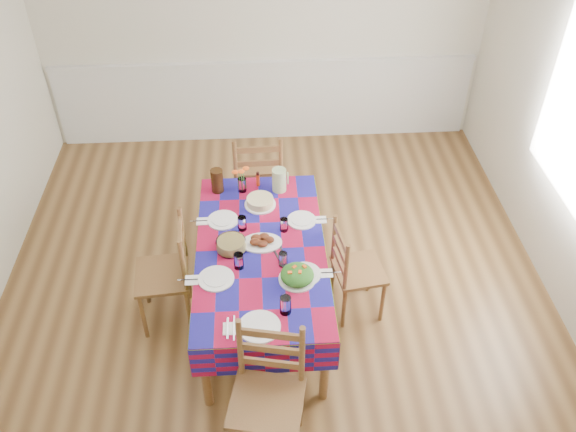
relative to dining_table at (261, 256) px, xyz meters
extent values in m
cube|color=brown|center=(0.11, 0.09, -0.63)|extent=(4.50, 5.00, 0.04)
cube|color=beige|center=(0.11, 2.61, 0.74)|extent=(4.50, 0.04, 2.70)
cube|color=silver|center=(0.11, 2.56, 0.29)|extent=(4.41, 0.06, 0.04)
cube|color=silver|center=(0.11, 2.57, -0.16)|extent=(4.41, 0.03, 0.90)
cylinder|color=brown|center=(-0.40, -0.81, -0.29)|extent=(0.06, 0.06, 0.64)
cylinder|color=brown|center=(0.40, -0.81, -0.29)|extent=(0.06, 0.06, 0.64)
cylinder|color=brown|center=(-0.40, 0.81, -0.29)|extent=(0.06, 0.06, 0.64)
cylinder|color=brown|center=(0.40, 0.81, -0.29)|extent=(0.06, 0.06, 0.64)
cube|color=brown|center=(0.00, 0.00, 0.05)|extent=(0.90, 1.72, 0.04)
cube|color=maroon|center=(0.00, 0.00, 0.07)|extent=(0.94, 1.76, 0.01)
cube|color=maroon|center=(-0.47, 0.00, -0.07)|extent=(0.01, 1.76, 0.27)
cube|color=maroon|center=(0.47, 0.00, -0.07)|extent=(0.01, 1.76, 0.27)
cube|color=maroon|center=(0.00, -0.88, -0.07)|extent=(0.94, 0.01, 0.27)
cube|color=maroon|center=(0.00, 0.88, -0.07)|extent=(0.94, 0.01, 0.27)
cylinder|color=white|center=(-0.03, -0.73, 0.08)|extent=(0.27, 0.27, 0.01)
cylinder|color=white|center=(-0.03, -0.73, 0.09)|extent=(0.19, 0.19, 0.01)
cylinder|color=white|center=(0.15, -0.61, 0.14)|extent=(0.08, 0.08, 0.13)
cube|color=white|center=(-0.21, -0.73, 0.08)|extent=(0.10, 0.10, 0.01)
cube|color=silver|center=(-0.23, -0.73, 0.08)|extent=(0.01, 0.17, 0.00)
cube|color=silver|center=(-0.19, -0.73, 0.08)|extent=(0.01, 0.20, 0.00)
cylinder|color=white|center=(-0.31, -0.29, 0.08)|extent=(0.25, 0.25, 0.01)
cylinder|color=white|center=(-0.31, -0.29, 0.09)|extent=(0.18, 0.18, 0.01)
cylinder|color=white|center=(-0.16, -0.18, 0.13)|extent=(0.07, 0.07, 0.12)
cube|color=white|center=(-0.48, -0.29, 0.08)|extent=(0.09, 0.09, 0.01)
cube|color=silver|center=(-0.50, -0.29, 0.08)|extent=(0.16, 0.01, 0.00)
cube|color=silver|center=(-0.46, -0.29, 0.08)|extent=(0.19, 0.01, 0.00)
cylinder|color=white|center=(-0.28, 0.33, 0.08)|extent=(0.24, 0.24, 0.01)
cylinder|color=white|center=(-0.28, 0.33, 0.09)|extent=(0.17, 0.17, 0.01)
cylinder|color=white|center=(-0.13, 0.23, 0.13)|extent=(0.07, 0.07, 0.11)
cube|color=white|center=(-0.44, 0.33, 0.08)|extent=(0.09, 0.09, 0.01)
cube|color=silver|center=(-0.46, 0.33, 0.08)|extent=(0.15, 0.01, 0.00)
cube|color=silver|center=(-0.42, 0.33, 0.08)|extent=(0.18, 0.01, 0.00)
cylinder|color=white|center=(0.30, -0.28, 0.08)|extent=(0.23, 0.23, 0.01)
cylinder|color=white|center=(0.30, -0.28, 0.09)|extent=(0.16, 0.16, 0.01)
cylinder|color=white|center=(0.15, -0.18, 0.13)|extent=(0.06, 0.06, 0.11)
cube|color=white|center=(0.45, -0.28, 0.08)|extent=(0.09, 0.09, 0.01)
cube|color=silver|center=(0.44, -0.28, 0.08)|extent=(0.15, 0.01, 0.00)
cube|color=silver|center=(0.47, -0.28, 0.08)|extent=(0.17, 0.01, 0.00)
cylinder|color=white|center=(0.32, 0.30, 0.08)|extent=(0.22, 0.22, 0.01)
cylinder|color=white|center=(0.32, 0.30, 0.09)|extent=(0.16, 0.16, 0.00)
cylinder|color=white|center=(0.18, 0.20, 0.13)|extent=(0.06, 0.06, 0.11)
cube|color=white|center=(0.47, 0.30, 0.08)|extent=(0.08, 0.08, 0.00)
cube|color=silver|center=(0.45, 0.30, 0.08)|extent=(0.14, 0.01, 0.00)
cube|color=silver|center=(0.49, 0.30, 0.08)|extent=(0.17, 0.01, 0.00)
ellipsoid|color=white|center=(0.01, 0.05, 0.08)|extent=(0.30, 0.22, 0.01)
ellipsoid|color=black|center=(0.06, 0.05, 0.11)|extent=(0.08, 0.07, 0.04)
ellipsoid|color=black|center=(0.03, 0.09, 0.11)|extent=(0.08, 0.07, 0.04)
ellipsoid|color=black|center=(-0.03, 0.08, 0.11)|extent=(0.08, 0.07, 0.04)
ellipsoid|color=black|center=(-0.04, 0.04, 0.11)|extent=(0.08, 0.07, 0.04)
ellipsoid|color=black|center=(0.01, 0.01, 0.11)|extent=(0.08, 0.07, 0.04)
cylinder|color=white|center=(0.24, -0.32, 0.08)|extent=(0.26, 0.26, 0.01)
ellipsoid|color=#134511|center=(0.24, -0.32, 0.12)|extent=(0.23, 0.23, 0.10)
cube|color=#F85C15|center=(0.19, -0.35, 0.17)|extent=(0.03, 0.02, 0.01)
cube|color=#F85C15|center=(0.23, -0.30, 0.17)|extent=(0.04, 0.04, 0.01)
cube|color=#F85C15|center=(0.26, -0.35, 0.17)|extent=(0.03, 0.03, 0.01)
cube|color=#F85C15|center=(0.29, -0.30, 0.17)|extent=(0.03, 0.04, 0.01)
cylinder|color=white|center=(-0.21, 0.01, 0.11)|extent=(0.22, 0.22, 0.08)
cylinder|color=#E4CC78|center=(-0.21, 0.01, 0.12)|extent=(0.20, 0.20, 0.07)
cylinder|color=white|center=(0.01, 0.51, 0.08)|extent=(0.25, 0.25, 0.01)
cylinder|color=#D3C280|center=(0.01, 0.51, 0.11)|extent=(0.21, 0.21, 0.06)
cube|color=black|center=(0.12, -0.08, 0.08)|extent=(0.10, 0.23, 0.01)
cube|color=black|center=(0.16, -0.06, 0.08)|extent=(0.05, 0.24, 0.01)
cylinder|color=white|center=(-0.13, 0.70, 0.13)|extent=(0.07, 0.07, 0.12)
cylinder|color=#2C802A|center=(-0.15, 0.70, 0.18)|extent=(0.01, 0.01, 0.17)
ellipsoid|color=#F85C15|center=(-0.18, 0.70, 0.26)|extent=(0.06, 0.06, 0.02)
cylinder|color=#2C802A|center=(-0.12, 0.71, 0.18)|extent=(0.01, 0.01, 0.17)
ellipsoid|color=#F85C15|center=(-0.09, 0.73, 0.28)|extent=(0.06, 0.06, 0.02)
cylinder|color=#2C802A|center=(-0.13, 0.69, 0.18)|extent=(0.01, 0.01, 0.17)
ellipsoid|color=#F85C15|center=(-0.13, 0.67, 0.29)|extent=(0.06, 0.06, 0.02)
cylinder|color=red|center=(0.00, 0.77, 0.14)|extent=(0.03, 0.03, 0.13)
cylinder|color=#A8C289|center=(0.17, 0.70, 0.17)|extent=(0.11, 0.11, 0.20)
cylinder|color=#301B0A|center=(-0.33, 0.72, 0.17)|extent=(0.10, 0.10, 0.20)
cube|color=white|center=(0.01, -0.82, 0.08)|extent=(0.08, 0.02, 0.02)
cylinder|color=brown|center=(-0.15, -0.94, -0.38)|extent=(0.04, 0.04, 0.47)
cylinder|color=brown|center=(0.22, -1.01, -0.38)|extent=(0.04, 0.04, 0.47)
cube|color=brown|center=(0.00, -1.15, -0.13)|extent=(0.51, 0.50, 0.03)
cylinder|color=brown|center=(-0.15, -0.93, 0.12)|extent=(0.04, 0.04, 0.52)
cylinder|color=brown|center=(0.22, -1.00, 0.12)|extent=(0.04, 0.04, 0.52)
cube|color=brown|center=(0.04, -0.96, 0.02)|extent=(0.37, 0.10, 0.05)
cube|color=brown|center=(0.04, -0.96, 0.15)|extent=(0.37, 0.10, 0.05)
cube|color=brown|center=(0.04, -0.96, 0.29)|extent=(0.37, 0.10, 0.05)
cylinder|color=brown|center=(0.18, 1.34, -0.37)|extent=(0.04, 0.04, 0.48)
cylinder|color=brown|center=(-0.20, 1.32, -0.37)|extent=(0.04, 0.04, 0.48)
cylinder|color=brown|center=(0.20, 0.98, -0.37)|extent=(0.04, 0.04, 0.48)
cylinder|color=brown|center=(-0.18, 0.96, -0.37)|extent=(0.04, 0.04, 0.48)
cube|color=brown|center=(0.00, 1.15, -0.12)|extent=(0.46, 0.44, 0.03)
cylinder|color=brown|center=(0.20, 0.96, 0.13)|extent=(0.04, 0.04, 0.53)
cylinder|color=brown|center=(-0.18, 0.95, 0.13)|extent=(0.04, 0.04, 0.53)
cube|color=brown|center=(0.01, 0.96, 0.02)|extent=(0.38, 0.03, 0.05)
cube|color=brown|center=(0.01, 0.96, 0.16)|extent=(0.38, 0.03, 0.05)
cube|color=brown|center=(0.01, 0.96, 0.30)|extent=(0.38, 0.03, 0.05)
cylinder|color=brown|center=(-0.92, 0.16, -0.39)|extent=(0.04, 0.04, 0.45)
cylinder|color=brown|center=(-0.90, -0.19, -0.39)|extent=(0.04, 0.04, 0.45)
cylinder|color=brown|center=(-0.59, 0.19, -0.39)|extent=(0.04, 0.04, 0.45)
cylinder|color=brown|center=(-0.56, -0.16, -0.39)|extent=(0.04, 0.04, 0.45)
cube|color=brown|center=(-0.74, 0.00, -0.15)|extent=(0.43, 0.45, 0.03)
cylinder|color=brown|center=(-0.58, 0.19, 0.08)|extent=(0.04, 0.04, 0.50)
cylinder|color=brown|center=(-0.55, -0.16, 0.08)|extent=(0.04, 0.04, 0.50)
cube|color=brown|center=(-0.56, 0.01, -0.02)|extent=(0.05, 0.36, 0.05)
cube|color=brown|center=(-0.56, 0.01, 0.11)|extent=(0.05, 0.36, 0.05)
cube|color=brown|center=(-0.56, 0.01, 0.24)|extent=(0.05, 0.36, 0.05)
cylinder|color=brown|center=(0.92, -0.14, -0.41)|extent=(0.03, 0.03, 0.41)
cylinder|color=brown|center=(0.87, 0.18, -0.41)|extent=(0.03, 0.03, 0.41)
cylinder|color=brown|center=(0.62, -0.18, -0.41)|extent=(0.03, 0.03, 0.41)
cylinder|color=brown|center=(0.56, 0.14, -0.41)|extent=(0.03, 0.03, 0.41)
cube|color=brown|center=(0.74, 0.00, -0.19)|extent=(0.42, 0.43, 0.03)
cylinder|color=brown|center=(0.61, -0.19, 0.02)|extent=(0.03, 0.03, 0.45)
cylinder|color=brown|center=(0.56, 0.14, 0.02)|extent=(0.03, 0.03, 0.45)
cube|color=brown|center=(0.58, -0.03, -0.07)|extent=(0.07, 0.32, 0.05)
cube|color=brown|center=(0.58, -0.03, 0.05)|extent=(0.07, 0.32, 0.05)
cube|color=brown|center=(0.58, -0.03, 0.17)|extent=(0.07, 0.32, 0.05)
camera|label=1|loc=(0.00, -3.24, 3.11)|focal=38.00mm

